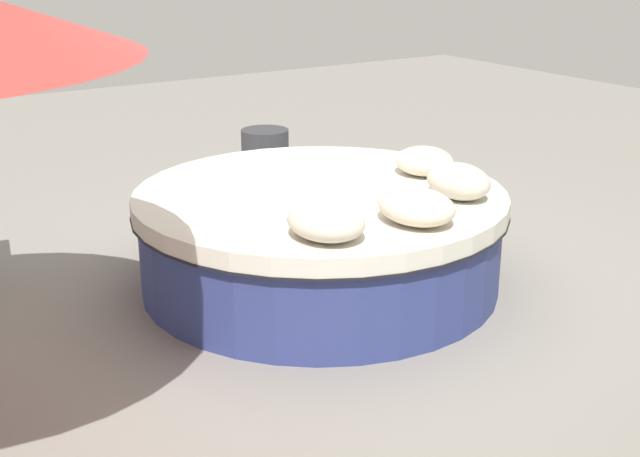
{
  "coord_description": "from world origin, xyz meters",
  "views": [
    {
      "loc": [
        4.3,
        -2.79,
        2.18
      ],
      "look_at": [
        0.0,
        0.0,
        0.38
      ],
      "focal_mm": 47.31,
      "sensor_mm": 36.0,
      "label": 1
    }
  ],
  "objects_px": {
    "round_bed": "(320,237)",
    "throw_pillow_1": "(416,206)",
    "throw_pillow_0": "(326,221)",
    "side_table": "(265,156)",
    "throw_pillow_3": "(424,161)",
    "throw_pillow_2": "(458,181)"
  },
  "relations": [
    {
      "from": "round_bed",
      "to": "throw_pillow_2",
      "type": "height_order",
      "value": "throw_pillow_2"
    },
    {
      "from": "throw_pillow_0",
      "to": "side_table",
      "type": "distance_m",
      "value": 3.33
    },
    {
      "from": "throw_pillow_2",
      "to": "throw_pillow_3",
      "type": "height_order",
      "value": "throw_pillow_2"
    },
    {
      "from": "round_bed",
      "to": "side_table",
      "type": "height_order",
      "value": "round_bed"
    },
    {
      "from": "round_bed",
      "to": "throw_pillow_0",
      "type": "relative_size",
      "value": 4.97
    },
    {
      "from": "throw_pillow_2",
      "to": "side_table",
      "type": "distance_m",
      "value": 2.91
    },
    {
      "from": "round_bed",
      "to": "side_table",
      "type": "xyz_separation_m",
      "value": [
        -2.27,
        0.87,
        -0.08
      ]
    },
    {
      "from": "throw_pillow_1",
      "to": "side_table",
      "type": "bearing_deg",
      "value": 166.23
    },
    {
      "from": "throw_pillow_1",
      "to": "round_bed",
      "type": "bearing_deg",
      "value": -172.03
    },
    {
      "from": "round_bed",
      "to": "throw_pillow_1",
      "type": "xyz_separation_m",
      "value": [
        0.82,
        0.11,
        0.41
      ]
    },
    {
      "from": "throw_pillow_0",
      "to": "throw_pillow_1",
      "type": "bearing_deg",
      "value": 83.27
    },
    {
      "from": "throw_pillow_0",
      "to": "side_table",
      "type": "relative_size",
      "value": 0.97
    },
    {
      "from": "round_bed",
      "to": "throw_pillow_1",
      "type": "height_order",
      "value": "throw_pillow_1"
    },
    {
      "from": "round_bed",
      "to": "throw_pillow_3",
      "type": "height_order",
      "value": "throw_pillow_3"
    },
    {
      "from": "throw_pillow_0",
      "to": "throw_pillow_2",
      "type": "relative_size",
      "value": 1.07
    },
    {
      "from": "throw_pillow_1",
      "to": "throw_pillow_2",
      "type": "bearing_deg",
      "value": 113.82
    },
    {
      "from": "side_table",
      "to": "throw_pillow_0",
      "type": "bearing_deg",
      "value": -23.64
    },
    {
      "from": "throw_pillow_0",
      "to": "throw_pillow_3",
      "type": "relative_size",
      "value": 1.19
    },
    {
      "from": "throw_pillow_1",
      "to": "throw_pillow_3",
      "type": "bearing_deg",
      "value": 137.9
    },
    {
      "from": "throw_pillow_0",
      "to": "throw_pillow_3",
      "type": "distance_m",
      "value": 1.43
    },
    {
      "from": "throw_pillow_0",
      "to": "throw_pillow_3",
      "type": "bearing_deg",
      "value": 118.97
    },
    {
      "from": "throw_pillow_1",
      "to": "throw_pillow_2",
      "type": "distance_m",
      "value": 0.56
    }
  ]
}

